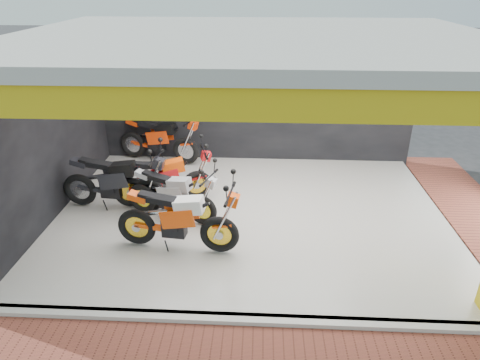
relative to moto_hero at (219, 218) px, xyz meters
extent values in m
plane|color=#2D2D30|center=(0.50, -0.58, -0.82)|extent=(80.00, 80.00, 0.00)
cube|color=white|center=(0.50, 1.42, -0.77)|extent=(8.00, 6.00, 0.10)
cube|color=beige|center=(0.50, 1.42, 2.78)|extent=(8.40, 6.40, 0.20)
cube|color=black|center=(0.50, 4.52, 0.93)|extent=(8.20, 0.20, 3.50)
cube|color=black|center=(-3.60, 1.42, 0.93)|extent=(0.20, 6.20, 3.50)
cube|color=gold|center=(0.50, -1.58, 2.48)|extent=(8.40, 0.30, 0.40)
cube|color=white|center=(0.50, -1.60, -0.77)|extent=(8.00, 0.20, 0.10)
camera|label=1|loc=(0.70, -6.35, 3.77)|focal=32.00mm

